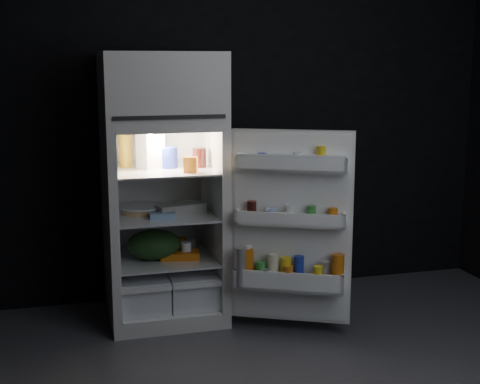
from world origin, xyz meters
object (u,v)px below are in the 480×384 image
object	(u,v)px
refrigerator	(162,178)
egg_carton	(181,209)
fridge_door	(290,231)
yogurt_tray	(180,255)
milk_jug	(150,150)

from	to	relation	value
refrigerator	egg_carton	bearing A→B (deg)	-43.62
fridge_door	yogurt_tray	xyz separation A→B (m)	(-0.62, 0.43, -0.23)
egg_carton	refrigerator	bearing A→B (deg)	122.97
milk_jug	egg_carton	distance (m)	0.44
refrigerator	milk_jug	xyz separation A→B (m)	(-0.07, 0.00, 0.19)
refrigerator	yogurt_tray	size ratio (longest dim) A/B	6.90
fridge_door	milk_jug	world-z (taller)	fridge_door
egg_carton	yogurt_tray	world-z (taller)	egg_carton
milk_jug	egg_carton	world-z (taller)	milk_jug
fridge_door	refrigerator	bearing A→B (deg)	142.59
refrigerator	milk_jug	world-z (taller)	refrigerator
milk_jug	egg_carton	size ratio (longest dim) A/B	0.76
fridge_door	yogurt_tray	bearing A→B (deg)	145.09
refrigerator	yogurt_tray	world-z (taller)	refrigerator
refrigerator	egg_carton	xyz separation A→B (m)	(0.11, -0.10, -0.19)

